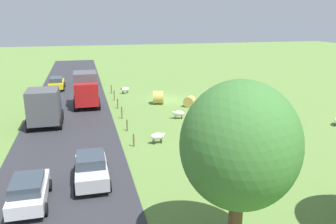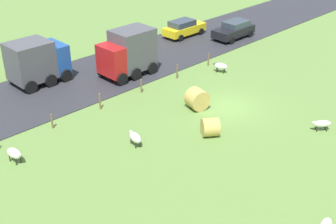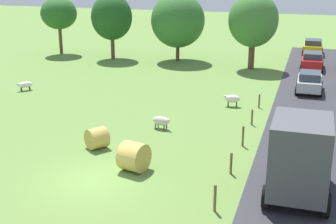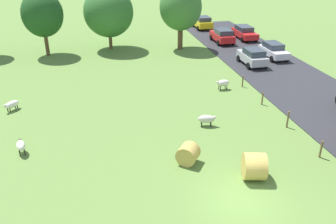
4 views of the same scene
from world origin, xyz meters
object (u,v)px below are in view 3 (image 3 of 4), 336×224
at_px(car_4, 310,81).
at_px(hay_bale_1, 97,138).
at_px(sheep_0, 25,85).
at_px(sheep_3, 161,121).
at_px(car_0, 313,47).
at_px(car_5, 312,60).
at_px(tree_2, 112,17).
at_px(tree_3, 178,20).
at_px(tree_0, 59,14).
at_px(truck_0, 300,155).
at_px(sheep_1, 232,99).
at_px(hay_bale_0, 134,157).
at_px(tree_1, 253,20).

bearing_deg(car_4, hay_bale_1, -125.03).
bearing_deg(sheep_0, sheep_3, -22.23).
relative_size(car_0, car_5, 0.94).
bearing_deg(tree_2, tree_3, 8.06).
xyz_separation_m(tree_0, truck_0, (26.76, -26.90, -2.50)).
relative_size(sheep_1, tree_3, 0.18).
distance_m(hay_bale_0, tree_3, 27.33).
bearing_deg(car_5, sheep_0, -145.66).
xyz_separation_m(sheep_0, tree_0, (-5.23, 14.94, 3.98)).
distance_m(hay_bale_1, car_0, 33.83).
relative_size(tree_3, car_4, 1.81).
bearing_deg(tree_2, hay_bale_1, -68.24).
bearing_deg(hay_bale_0, tree_2, 115.78).
relative_size(tree_2, car_5, 1.65).
xyz_separation_m(tree_1, car_0, (5.54, 9.17, -3.71)).
bearing_deg(sheep_3, tree_0, 132.17).
distance_m(sheep_0, car_5, 26.27).
bearing_deg(tree_1, tree_0, 176.05).
bearing_deg(tree_1, tree_2, 177.67).
bearing_deg(tree_2, hay_bale_0, -64.22).
relative_size(sheep_1, hay_bale_0, 0.84).
height_order(tree_0, tree_2, tree_2).
xyz_separation_m(car_0, car_4, (0.01, -16.62, -0.02)).
bearing_deg(car_0, car_5, -89.50).
bearing_deg(hay_bale_1, car_4, 54.97).
bearing_deg(car_5, sheep_1, -109.89).
distance_m(sheep_1, car_0, 22.66).
height_order(tree_0, tree_3, tree_3).
relative_size(tree_0, car_4, 1.62).
bearing_deg(hay_bale_1, tree_3, 95.86).
bearing_deg(truck_0, tree_2, 127.67).
height_order(tree_0, truck_0, tree_0).
bearing_deg(truck_0, sheep_0, 150.95).
relative_size(hay_bale_0, tree_2, 0.21).
distance_m(hay_bale_1, tree_3, 24.83).
bearing_deg(car_0, car_4, -89.98).
height_order(sheep_0, sheep_1, sheep_1).
bearing_deg(car_0, tree_2, -156.98).
bearing_deg(car_0, hay_bale_1, -108.64).
xyz_separation_m(sheep_0, hay_bale_1, (10.81, -9.41, 0.10)).
bearing_deg(car_5, hay_bale_1, -114.19).
xyz_separation_m(hay_bale_1, car_5, (10.88, 24.22, 0.34)).
xyz_separation_m(hay_bale_0, car_4, (7.84, 17.55, 0.19)).
bearing_deg(tree_0, hay_bale_0, -54.29).
height_order(truck_0, car_5, truck_0).
relative_size(sheep_1, car_0, 0.31).
bearing_deg(hay_bale_0, truck_0, -3.29).
relative_size(car_0, car_4, 1.01).
relative_size(hay_bale_1, car_5, 0.28).
xyz_separation_m(tree_2, truck_0, (20.10, -26.03, -2.42)).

